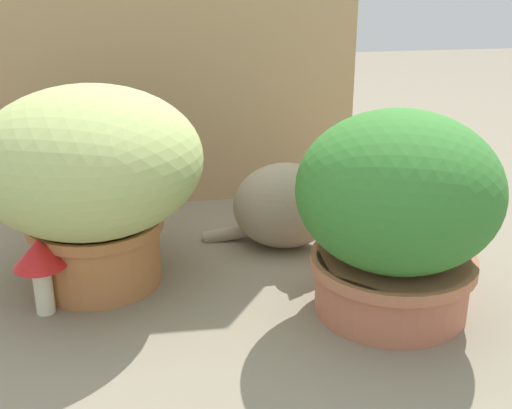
# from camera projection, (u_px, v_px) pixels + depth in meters

# --- Properties ---
(ground_plane) EXTENTS (6.00, 6.00, 0.00)m
(ground_plane) POSITION_uv_depth(u_px,v_px,m) (209.00, 286.00, 1.56)
(ground_plane) COLOR gray
(cardboard_backdrop) EXTENTS (1.03, 0.03, 0.93)m
(cardboard_backdrop) POSITION_uv_depth(u_px,v_px,m) (172.00, 42.00, 1.88)
(cardboard_backdrop) COLOR tan
(cardboard_backdrop) RESTS_ON ground
(grass_planter) EXTENTS (0.49, 0.49, 0.45)m
(grass_planter) POSITION_uv_depth(u_px,v_px,m) (91.00, 174.00, 1.49)
(grass_planter) COLOR #B57240
(grass_planter) RESTS_ON ground
(leafy_planter) EXTENTS (0.41, 0.41, 0.43)m
(leafy_planter) POSITION_uv_depth(u_px,v_px,m) (397.00, 211.00, 1.39)
(leafy_planter) COLOR #B96C50
(leafy_planter) RESTS_ON ground
(cat) EXTENTS (0.38, 0.19, 0.32)m
(cat) POSITION_uv_depth(u_px,v_px,m) (292.00, 201.00, 1.72)
(cat) COLOR gray
(cat) RESTS_ON ground
(mushroom_ornament_red) EXTENTS (0.11, 0.11, 0.17)m
(mushroom_ornament_red) POSITION_uv_depth(u_px,v_px,m) (40.00, 260.00, 1.41)
(mushroom_ornament_red) COLOR #E7E7C5
(mushroom_ornament_red) RESTS_ON ground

